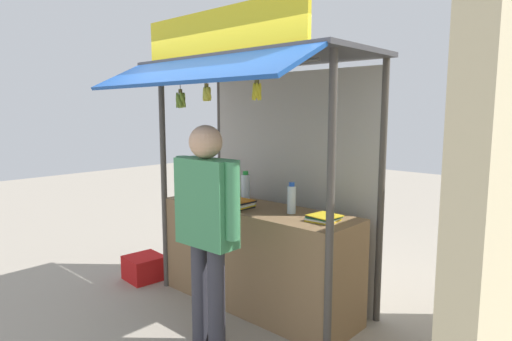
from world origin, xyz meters
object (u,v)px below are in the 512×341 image
object	(u,v)px
water_bottle_mid_left	(206,184)
water_bottle_back_right	(292,199)
magazine_stack_far_right	(324,218)
vendor_person	(207,217)
water_bottle_back_left	(246,187)
magazine_stack_right	(238,204)
water_bottle_left	(218,183)
banana_bunch_leftmost	(257,91)
banana_bunch_inner_right	(181,100)
plastic_crate	(144,268)
banana_bunch_inner_left	(207,94)

from	to	relation	value
water_bottle_mid_left	water_bottle_back_right	distance (m)	1.16
magazine_stack_far_right	vendor_person	bearing A→B (deg)	-121.39
water_bottle_back_left	magazine_stack_right	bearing A→B (deg)	-58.57
magazine_stack_right	magazine_stack_far_right	distance (m)	0.87
water_bottle_left	vendor_person	world-z (taller)	vendor_person
banana_bunch_leftmost	banana_bunch_inner_right	bearing A→B (deg)	-179.95
banana_bunch_leftmost	vendor_person	bearing A→B (deg)	-108.13
banana_bunch_leftmost	vendor_person	size ratio (longest dim) A/B	0.15
water_bottle_mid_left	banana_bunch_leftmost	bearing A→B (deg)	-21.79
water_bottle_mid_left	plastic_crate	xyz separation A→B (m)	(-0.57, -0.42, -0.95)
magazine_stack_far_right	banana_bunch_leftmost	world-z (taller)	banana_bunch_leftmost
banana_bunch_inner_right	banana_bunch_leftmost	world-z (taller)	same
water_bottle_back_right	magazine_stack_far_right	distance (m)	0.38
water_bottle_back_right	banana_bunch_inner_left	xyz separation A→B (m)	(-0.59, -0.45, 0.92)
water_bottle_back_left	banana_bunch_inner_right	world-z (taller)	banana_bunch_inner_right
magazine_stack_far_right	water_bottle_back_right	bearing A→B (deg)	174.32
water_bottle_mid_left	vendor_person	world-z (taller)	vendor_person
water_bottle_back_left	banana_bunch_leftmost	world-z (taller)	banana_bunch_leftmost
banana_bunch_inner_right	banana_bunch_inner_left	xyz separation A→B (m)	(0.37, 0.00, 0.05)
water_bottle_mid_left	banana_bunch_inner_right	bearing A→B (deg)	-66.29
water_bottle_back_left	magazine_stack_right	size ratio (longest dim) A/B	1.08
water_bottle_back_left	water_bottle_left	bearing A→B (deg)	-172.85
water_bottle_back_right	banana_bunch_inner_left	bearing A→B (deg)	-142.82
water_bottle_back_right	banana_bunch_inner_left	distance (m)	1.18
banana_bunch_inner_right	magazine_stack_right	bearing A→B (deg)	31.00
water_bottle_back_left	plastic_crate	bearing A→B (deg)	-154.59
magazine_stack_right	vendor_person	world-z (taller)	vendor_person
magazine_stack_far_right	banana_bunch_inner_left	xyz separation A→B (m)	(-0.96, -0.41, 1.02)
magazine_stack_right	water_bottle_mid_left	bearing A→B (deg)	164.74
water_bottle_left	plastic_crate	size ratio (longest dim) A/B	0.84
banana_bunch_inner_left	magazine_stack_far_right	bearing A→B (deg)	23.39
water_bottle_left	vendor_person	xyz separation A→B (m)	(0.87, -0.92, -0.05)
water_bottle_left	plastic_crate	xyz separation A→B (m)	(-0.72, -0.46, -0.97)
water_bottle_back_right	vendor_person	xyz separation A→B (m)	(-0.14, -0.86, -0.03)
water_bottle_left	banana_bunch_leftmost	size ratio (longest dim) A/B	1.20
water_bottle_left	water_bottle_back_left	xyz separation A→B (m)	(0.35, 0.04, -0.00)
water_bottle_back_left	magazine_stack_right	xyz separation A→B (m)	(0.17, -0.27, -0.11)
water_bottle_back_right	water_bottle_back_left	world-z (taller)	water_bottle_back_left
water_bottle_back_right	plastic_crate	world-z (taller)	water_bottle_back_right
magazine_stack_right	plastic_crate	size ratio (longest dim) A/B	0.76
magazine_stack_far_right	banana_bunch_leftmost	size ratio (longest dim) A/B	1.03
water_bottle_mid_left	plastic_crate	size ratio (longest dim) A/B	0.72
vendor_person	water_bottle_back_right	bearing A→B (deg)	-100.81
banana_bunch_leftmost	vendor_person	xyz separation A→B (m)	(-0.14, -0.41, -0.95)
banana_bunch_leftmost	banana_bunch_inner_left	distance (m)	0.59
banana_bunch_inner_left	water_bottle_mid_left	bearing A→B (deg)	140.95
magazine_stack_far_right	plastic_crate	world-z (taller)	magazine_stack_far_right
magazine_stack_far_right	vendor_person	size ratio (longest dim) A/B	0.15
magazine_stack_far_right	water_bottle_mid_left	bearing A→B (deg)	178.19
magazine_stack_right	banana_bunch_inner_left	xyz separation A→B (m)	(-0.10, -0.28, 1.01)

